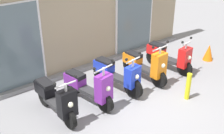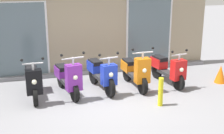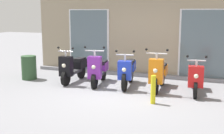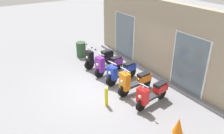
% 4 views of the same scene
% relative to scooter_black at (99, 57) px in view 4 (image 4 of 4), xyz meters
% --- Properties ---
extents(ground_plane, '(40.00, 40.00, 0.00)m').
position_rel_scooter_black_xyz_m(ground_plane, '(1.80, -0.91, -0.47)').
color(ground_plane, gray).
extents(storefront_facade, '(8.04, 0.50, 3.24)m').
position_rel_scooter_black_xyz_m(storefront_facade, '(1.80, 1.78, 1.09)').
color(storefront_facade, gray).
rests_on(storefront_facade, ground_plane).
extents(scooter_black, '(0.55, 1.57, 1.18)m').
position_rel_scooter_black_xyz_m(scooter_black, '(0.00, 0.00, 0.00)').
color(scooter_black, black).
rests_on(scooter_black, ground_plane).
extents(scooter_purple, '(0.66, 1.58, 1.24)m').
position_rel_scooter_black_xyz_m(scooter_purple, '(0.88, -0.02, -0.01)').
color(scooter_purple, black).
rests_on(scooter_purple, ground_plane).
extents(scooter_blue, '(0.61, 1.64, 1.16)m').
position_rel_scooter_black_xyz_m(scooter_blue, '(1.79, 0.05, 0.00)').
color(scooter_blue, black).
rests_on(scooter_blue, ground_plane).
extents(scooter_orange, '(0.63, 1.59, 1.25)m').
position_rel_scooter_black_xyz_m(scooter_orange, '(2.74, -0.02, 0.00)').
color(scooter_orange, black).
rests_on(scooter_orange, ground_plane).
extents(scooter_red, '(0.59, 1.56, 1.12)m').
position_rel_scooter_black_xyz_m(scooter_red, '(3.72, -0.01, -0.00)').
color(scooter_red, black).
rests_on(scooter_red, ground_plane).
extents(traffic_cone, '(0.32, 0.32, 0.52)m').
position_rel_scooter_black_xyz_m(traffic_cone, '(5.25, -0.33, -0.21)').
color(traffic_cone, orange).
rests_on(traffic_cone, ground_plane).
extents(curb_bollard, '(0.12, 0.12, 0.70)m').
position_rel_scooter_black_xyz_m(curb_bollard, '(2.89, -1.37, -0.12)').
color(curb_bollard, yellow).
rests_on(curb_bollard, ground_plane).
extents(trash_bin, '(0.48, 0.48, 0.78)m').
position_rel_scooter_black_xyz_m(trash_bin, '(-1.56, -0.16, -0.08)').
color(trash_bin, '#2D4C2D').
rests_on(trash_bin, ground_plane).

